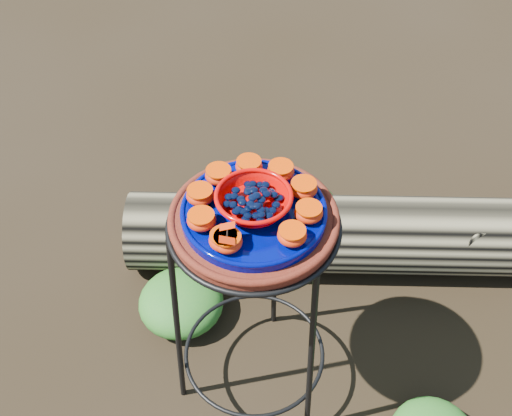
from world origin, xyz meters
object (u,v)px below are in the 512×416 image
(red_bowl, at_px, (254,202))
(driftwood_log, at_px, (340,234))
(terracotta_saucer, at_px, (254,221))
(cobalt_plate, at_px, (254,213))
(plant_stand, at_px, (254,313))

(red_bowl, distance_m, driftwood_log, 0.85)
(terracotta_saucer, xyz_separation_m, red_bowl, (0.00, 0.00, 0.06))
(cobalt_plate, relative_size, driftwood_log, 0.23)
(plant_stand, bearing_deg, red_bowl, 0.00)
(plant_stand, distance_m, driftwood_log, 0.59)
(red_bowl, bearing_deg, terracotta_saucer, 0.00)
(plant_stand, relative_size, driftwood_log, 0.49)
(cobalt_plate, bearing_deg, plant_stand, 0.00)
(terracotta_saucer, relative_size, driftwood_log, 0.26)
(red_bowl, bearing_deg, driftwood_log, 74.38)
(plant_stand, xyz_separation_m, driftwood_log, (0.15, 0.53, -0.21))
(plant_stand, bearing_deg, terracotta_saucer, 0.00)
(plant_stand, distance_m, cobalt_plate, 0.39)
(red_bowl, bearing_deg, plant_stand, 0.00)
(plant_stand, relative_size, red_bowl, 4.29)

